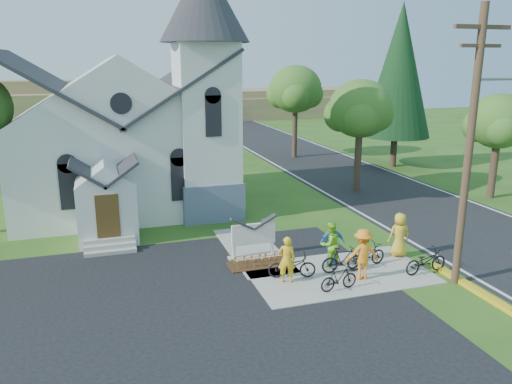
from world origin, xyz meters
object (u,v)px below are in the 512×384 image
object	(u,v)px
bike_0	(292,266)
bike_3	(343,260)
cyclist_2	(332,243)
church_sign	(253,234)
cyclist_4	(399,235)
cyclist_0	(287,259)
cyclist_3	(363,254)
bike_4	(426,261)
utility_pole	(472,141)
bike_2	(366,255)
cyclist_1	(330,244)
bike_1	(339,278)

from	to	relation	value
bike_0	bike_3	size ratio (longest dim) A/B	1.05
cyclist_2	church_sign	bearing A→B (deg)	-23.49
bike_0	cyclist_4	distance (m)	5.21
cyclist_2	cyclist_0	bearing A→B (deg)	32.56
cyclist_3	bike_4	xyz separation A→B (m)	(2.63, -0.31, -0.49)
cyclist_4	bike_4	world-z (taller)	cyclist_4
utility_pole	bike_3	bearing A→B (deg)	151.20
bike_0	bike_2	size ratio (longest dim) A/B	1.00
church_sign	bike_0	xyz separation A→B (m)	(0.76, -2.51, -0.50)
church_sign	cyclist_1	world-z (taller)	cyclist_1
utility_pole	cyclist_1	distance (m)	6.56
cyclist_0	cyclist_4	distance (m)	5.57
cyclist_4	cyclist_1	bearing A→B (deg)	8.52
bike_2	cyclist_3	world-z (taller)	cyclist_3
bike_1	bike_4	size ratio (longest dim) A/B	0.80
cyclist_4	bike_4	bearing A→B (deg)	97.54
cyclist_1	bike_3	size ratio (longest dim) A/B	1.06
cyclist_2	cyclist_4	size ratio (longest dim) A/B	0.95
bike_0	bike_1	world-z (taller)	bike_0
utility_pole	cyclist_0	xyz separation A→B (m)	(-6.14, 1.88, -4.45)
bike_2	cyclist_4	world-z (taller)	cyclist_4
bike_3	cyclist_1	bearing A→B (deg)	18.67
cyclist_1	church_sign	bearing A→B (deg)	-47.63
cyclist_0	cyclist_4	world-z (taller)	cyclist_4
cyclist_1	bike_4	world-z (taller)	cyclist_1
bike_0	cyclist_3	bearing A→B (deg)	-94.83
bike_0	cyclist_3	size ratio (longest dim) A/B	0.93
utility_pole	bike_1	size ratio (longest dim) A/B	6.64
cyclist_0	cyclist_1	size ratio (longest dim) A/B	0.98
utility_pole	cyclist_2	xyz separation A→B (m)	(-3.76, 2.96, -4.45)
cyclist_1	cyclist_3	bearing A→B (deg)	100.05
bike_0	cyclist_3	xyz separation A→B (m)	(2.51, -0.88, 0.51)
cyclist_4	cyclist_3	bearing A→B (deg)	38.34
bike_1	cyclist_1	bearing A→B (deg)	-23.51
church_sign	bike_1	size ratio (longest dim) A/B	1.46
utility_pole	cyclist_3	bearing A→B (deg)	158.26
cyclist_0	cyclist_2	world-z (taller)	same
utility_pole	cyclist_2	distance (m)	6.53
bike_0	bike_3	bearing A→B (deg)	-79.54
cyclist_1	cyclist_3	xyz separation A→B (m)	(0.62, -1.51, 0.07)
bike_1	cyclist_2	bearing A→B (deg)	-26.20
bike_2	church_sign	bearing A→B (deg)	50.21
cyclist_1	bike_4	distance (m)	3.75
church_sign	utility_pole	bearing A→B (deg)	-35.60
bike_1	cyclist_4	size ratio (longest dim) A/B	0.79
church_sign	bike_3	world-z (taller)	church_sign
bike_4	cyclist_4	bearing A→B (deg)	-4.69
cyclist_2	cyclist_4	distance (m)	3.10
cyclist_4	bike_0	bearing A→B (deg)	15.18
cyclist_3	bike_0	bearing A→B (deg)	-10.01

